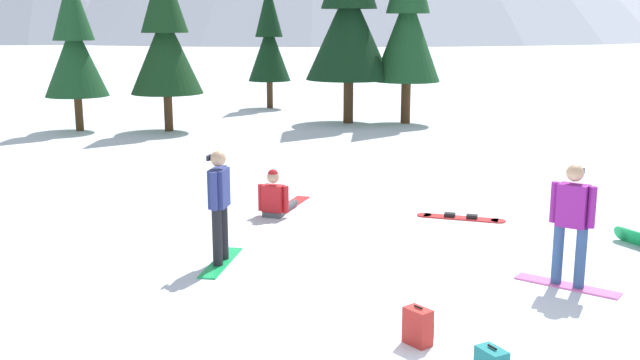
# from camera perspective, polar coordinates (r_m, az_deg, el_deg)

# --- Properties ---
(ground_plane) EXTENTS (800.00, 800.00, 0.00)m
(ground_plane) POSITION_cam_1_polar(r_m,az_deg,el_deg) (9.21, 8.35, -11.60)
(ground_plane) COLOR silver
(snowboarder_foreground) EXTENTS (1.03, 1.38, 1.77)m
(snowboarder_foreground) POSITION_cam_1_polar(r_m,az_deg,el_deg) (10.90, 18.85, -3.13)
(snowboarder_foreground) COLOR pink
(snowboarder_foreground) RESTS_ON ground_plane
(snowboarder_midground) EXTENTS (1.00, 1.44, 1.78)m
(snowboarder_midground) POSITION_cam_1_polar(r_m,az_deg,el_deg) (11.42, -7.78, -1.87)
(snowboarder_midground) COLOR #19B259
(snowboarder_midground) RESTS_ON ground_plane
(snowboarder_background) EXTENTS (1.45, 1.61, 0.93)m
(snowboarder_background) POSITION_cam_1_polar(r_m,az_deg,el_deg) (14.41, -3.35, -1.43)
(snowboarder_background) COLOR #4C4C51
(snowboarder_background) RESTS_ON ground_plane
(loose_snowboard_near_left) EXTENTS (1.49, 1.27, 0.09)m
(loose_snowboard_near_left) POSITION_cam_1_polar(r_m,az_deg,el_deg) (14.38, 10.81, -2.86)
(loose_snowboard_near_left) COLOR red
(loose_snowboard_near_left) RESTS_ON ground_plane
(backpack_red) EXTENTS (0.33, 0.37, 0.47)m
(backpack_red) POSITION_cam_1_polar(r_m,az_deg,el_deg) (8.82, 7.61, -11.17)
(backpack_red) COLOR red
(backpack_red) RESTS_ON ground_plane
(pine_tree_twin) EXTENTS (2.45, 2.45, 7.00)m
(pine_tree_twin) POSITION_cam_1_polar(r_m,az_deg,el_deg) (27.45, 6.79, 12.30)
(pine_tree_twin) COLOR #472D19
(pine_tree_twin) RESTS_ON ground_plane
(pine_tree_tall) EXTENTS (2.44, 2.44, 5.85)m
(pine_tree_tall) POSITION_cam_1_polar(r_m,az_deg,el_deg) (25.78, -11.88, 10.77)
(pine_tree_tall) COLOR #472D19
(pine_tree_tall) RESTS_ON ground_plane
(pine_tree_slender) EXTENTS (3.15, 3.15, 7.30)m
(pine_tree_slender) POSITION_cam_1_polar(r_m,az_deg,el_deg) (27.38, 2.26, 12.72)
(pine_tree_slender) COLOR #472D19
(pine_tree_slender) RESTS_ON ground_plane
(pine_tree_broad) EXTENTS (2.13, 2.13, 5.41)m
(pine_tree_broad) POSITION_cam_1_polar(r_m,az_deg,el_deg) (26.67, -18.46, 9.92)
(pine_tree_broad) COLOR #472D19
(pine_tree_broad) RESTS_ON ground_plane
(pine_tree_leaning) EXTENTS (1.83, 1.83, 5.37)m
(pine_tree_leaning) POSITION_cam_1_polar(r_m,az_deg,el_deg) (32.28, -3.96, 10.73)
(pine_tree_leaning) COLOR #472D19
(pine_tree_leaning) RESTS_ON ground_plane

